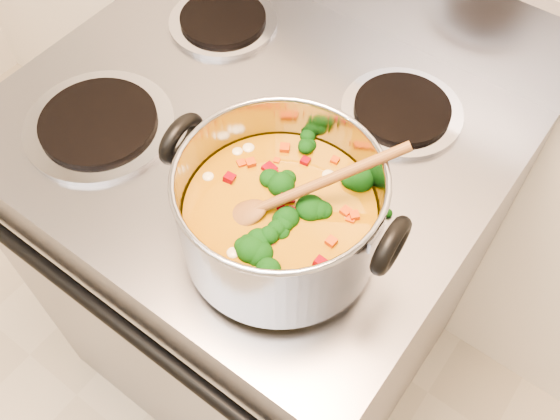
% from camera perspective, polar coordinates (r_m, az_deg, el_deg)
% --- Properties ---
extents(electric_range, '(0.77, 0.69, 1.08)m').
position_cam_1_polar(electric_range, '(1.36, -1.83, -4.72)').
color(electric_range, gray).
rests_on(electric_range, ground).
extents(stockpot, '(0.32, 0.26, 0.16)m').
position_cam_1_polar(stockpot, '(0.78, 0.00, -0.33)').
color(stockpot, '#96969D').
rests_on(stockpot, electric_range).
extents(wooden_spoon, '(0.17, 0.19, 0.11)m').
position_cam_1_polar(wooden_spoon, '(0.75, 0.50, 1.13)').
color(wooden_spoon, brown).
rests_on(wooden_spoon, stockpot).
extents(cooktop_crumbs, '(0.36, 0.20, 0.01)m').
position_cam_1_polar(cooktop_crumbs, '(0.88, -4.19, -0.20)').
color(cooktop_crumbs, black).
rests_on(cooktop_crumbs, electric_range).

